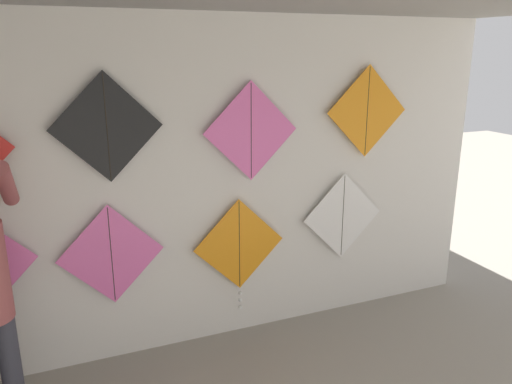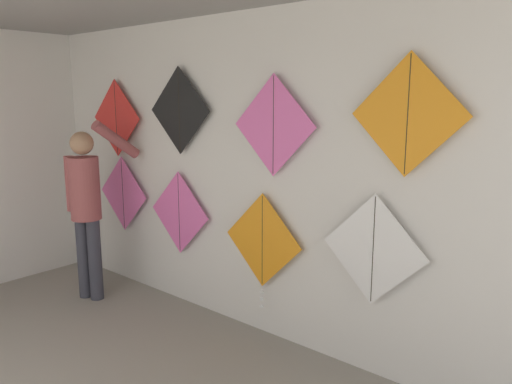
# 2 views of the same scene
# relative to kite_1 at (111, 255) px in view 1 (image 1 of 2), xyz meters

# --- Properties ---
(back_panel) EXTENTS (5.91, 0.06, 2.80)m
(back_panel) POSITION_rel_kite_1_xyz_m (0.59, 0.09, 0.45)
(back_panel) COLOR silver
(back_panel) RESTS_ON ground
(kite_1) EXTENTS (0.83, 0.01, 0.83)m
(kite_1) POSITION_rel_kite_1_xyz_m (0.00, 0.00, 0.00)
(kite_1) COLOR pink
(kite_2) EXTENTS (0.83, 0.04, 1.04)m
(kite_2) POSITION_rel_kite_1_xyz_m (1.08, -0.00, -0.10)
(kite_2) COLOR orange
(kite_3) EXTENTS (0.83, 0.01, 0.83)m
(kite_3) POSITION_rel_kite_1_xyz_m (2.12, 0.00, 0.05)
(kite_3) COLOR white
(kite_5) EXTENTS (0.83, 0.01, 0.83)m
(kite_5) POSITION_rel_kite_1_xyz_m (0.05, 0.00, 1.01)
(kite_5) COLOR black
(kite_6) EXTENTS (0.83, 0.01, 0.83)m
(kite_6) POSITION_rel_kite_1_xyz_m (1.19, 0.00, 0.91)
(kite_6) COLOR pink
(kite_7) EXTENTS (0.83, 0.01, 0.83)m
(kite_7) POSITION_rel_kite_1_xyz_m (2.33, 0.00, 1.02)
(kite_7) COLOR orange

